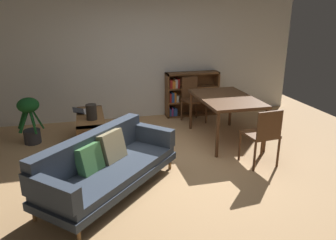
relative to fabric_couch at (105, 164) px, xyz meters
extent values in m
plane|color=tan|center=(1.06, 0.32, -0.37)|extent=(8.16, 8.16, 0.00)
cube|color=silver|center=(1.06, 3.02, 0.98)|extent=(6.80, 0.10, 2.70)
cylinder|color=olive|center=(0.96, 0.36, -0.29)|extent=(0.04, 0.04, 0.15)
cylinder|color=olive|center=(-0.35, -0.97, -0.29)|extent=(0.04, 0.04, 0.15)
cylinder|color=olive|center=(0.47, 0.84, -0.29)|extent=(0.04, 0.04, 0.15)
cylinder|color=olive|center=(-0.83, -0.49, -0.29)|extent=(0.04, 0.04, 0.15)
cube|color=#384251|center=(0.06, -0.06, -0.17)|extent=(1.99, 2.01, 0.10)
cube|color=#384251|center=(0.06, -0.06, -0.07)|extent=(1.91, 1.93, 0.10)
cube|color=#384251|center=(-0.16, 0.15, 0.18)|extent=(1.49, 1.52, 0.39)
cube|color=#384251|center=(0.72, 0.61, 0.11)|extent=(0.65, 0.64, 0.26)
cube|color=#384251|center=(-0.60, -0.74, 0.11)|extent=(0.65, 0.64, 0.26)
cube|color=#4C894C|center=(-0.19, -0.10, 0.14)|extent=(0.39, 0.39, 0.36)
cube|color=tan|center=(0.10, 0.18, 0.16)|extent=(0.45, 0.45, 0.42)
cube|color=brown|center=(-0.14, 2.19, -0.10)|extent=(0.46, 0.04, 0.53)
cube|color=brown|center=(-0.14, 1.08, -0.10)|extent=(0.46, 0.04, 0.53)
cube|color=brown|center=(-0.14, 1.63, -0.15)|extent=(0.46, 1.11, 0.04)
cube|color=brown|center=(-0.14, 1.63, 0.14)|extent=(0.46, 1.15, 0.04)
cube|color=brown|center=(-0.14, 1.63, -0.35)|extent=(0.46, 1.11, 0.04)
cube|color=silver|center=(-0.14, 1.85, 0.17)|extent=(0.23, 0.34, 0.02)
cube|color=black|center=(-0.33, 1.84, 0.20)|extent=(0.21, 0.33, 0.06)
cylinder|color=#2D2823|center=(-0.11, 1.40, 0.29)|extent=(0.18, 0.18, 0.26)
cylinder|color=slate|center=(-0.11, 1.40, 0.34)|extent=(0.10, 0.10, 0.01)
cylinder|color=#333338|center=(-1.16, 1.93, -0.25)|extent=(0.29, 0.29, 0.24)
cylinder|color=#195623|center=(-1.06, 1.95, 0.13)|extent=(0.23, 0.07, 0.52)
cylinder|color=#195623|center=(-1.15, 2.04, 0.13)|extent=(0.07, 0.27, 0.53)
cylinder|color=#195623|center=(-1.27, 2.00, 0.15)|extent=(0.27, 0.20, 0.58)
cylinder|color=#195623|center=(-1.24, 1.87, 0.08)|extent=(0.22, 0.17, 0.44)
cylinder|color=#195623|center=(-1.10, 1.81, 0.09)|extent=(0.14, 0.26, 0.46)
ellipsoid|color=#195623|center=(-1.16, 1.93, 0.33)|extent=(0.37, 0.37, 0.26)
cylinder|color=#56351E|center=(1.79, 1.95, 0.00)|extent=(0.06, 0.06, 0.75)
cylinder|color=#56351E|center=(1.79, 0.59, 0.00)|extent=(0.06, 0.06, 0.75)
cylinder|color=#56351E|center=(2.63, 1.95, 0.00)|extent=(0.06, 0.06, 0.75)
cylinder|color=#56351E|center=(2.63, 0.59, 0.00)|extent=(0.06, 0.06, 0.75)
cube|color=#56351E|center=(2.21, 1.27, 0.40)|extent=(0.94, 1.47, 0.05)
cylinder|color=#56351E|center=(2.20, 2.19, -0.14)|extent=(0.04, 0.04, 0.45)
cylinder|color=#56351E|center=(1.84, 2.11, -0.14)|extent=(0.04, 0.04, 0.45)
cylinder|color=#56351E|center=(2.12, 2.58, -0.14)|extent=(0.04, 0.04, 0.45)
cylinder|color=#56351E|center=(1.76, 2.50, -0.14)|extent=(0.04, 0.04, 0.45)
cube|color=#56351E|center=(1.98, 2.34, 0.10)|extent=(0.48, 0.51, 0.04)
cube|color=#56351E|center=(1.94, 2.54, 0.34)|extent=(0.36, 0.11, 0.44)
cylinder|color=#56351E|center=(2.09, 0.39, -0.14)|extent=(0.04, 0.04, 0.46)
cylinder|color=#56351E|center=(2.50, 0.44, -0.14)|extent=(0.04, 0.04, 0.46)
cylinder|color=#56351E|center=(2.13, -0.01, -0.14)|extent=(0.04, 0.04, 0.46)
cylinder|color=#56351E|center=(2.54, 0.04, -0.14)|extent=(0.04, 0.04, 0.46)
cube|color=#56351E|center=(2.32, 0.22, 0.11)|extent=(0.49, 0.48, 0.04)
cube|color=#56351E|center=(2.34, 0.02, 0.33)|extent=(0.41, 0.08, 0.40)
cube|color=brown|center=(1.52, 2.81, 0.11)|extent=(0.04, 0.29, 0.97)
cube|color=brown|center=(2.66, 2.81, 0.11)|extent=(0.04, 0.29, 0.97)
cube|color=brown|center=(2.09, 2.81, 0.58)|extent=(1.18, 0.29, 0.04)
cube|color=brown|center=(2.09, 2.81, -0.35)|extent=(1.18, 0.29, 0.04)
cube|color=brown|center=(2.09, 2.94, 0.11)|extent=(1.14, 0.04, 0.97)
cube|color=brown|center=(2.09, 2.81, -0.04)|extent=(1.14, 0.28, 0.04)
cube|color=brown|center=(2.09, 2.81, 0.27)|extent=(1.14, 0.28, 0.04)
cube|color=#2D5199|center=(1.58, 2.79, -0.26)|extent=(0.03, 0.19, 0.15)
cube|color=#993884|center=(1.62, 2.79, -0.25)|extent=(0.03, 0.21, 0.17)
cube|color=#2D5199|center=(1.66, 2.79, -0.25)|extent=(0.03, 0.20, 0.17)
cube|color=#2D5199|center=(1.70, 2.79, -0.26)|extent=(0.05, 0.19, 0.15)
cube|color=red|center=(1.57, 2.80, 0.07)|extent=(0.03, 0.23, 0.19)
cube|color=#2D5199|center=(1.63, 2.80, 0.08)|extent=(0.06, 0.23, 0.21)
cube|color=orange|center=(1.68, 2.80, 0.08)|extent=(0.04, 0.22, 0.21)
cube|color=silver|center=(1.73, 2.80, 0.05)|extent=(0.05, 0.23, 0.14)
cube|color=red|center=(1.58, 2.80, 0.37)|extent=(0.05, 0.23, 0.17)
cube|color=orange|center=(1.65, 2.80, 0.36)|extent=(0.07, 0.23, 0.15)
cube|color=silver|center=(1.71, 2.79, 0.38)|extent=(0.05, 0.20, 0.18)
cube|color=red|center=(1.75, 2.80, 0.38)|extent=(0.04, 0.25, 0.19)
camera|label=1|loc=(-0.14, -3.88, 1.88)|focal=34.93mm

